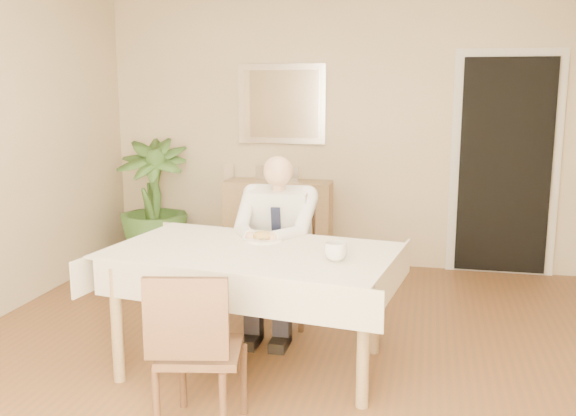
% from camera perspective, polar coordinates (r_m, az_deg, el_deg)
% --- Properties ---
extents(room, '(5.00, 5.02, 2.60)m').
position_cam_1_polar(room, '(3.74, -1.16, 4.28)').
color(room, brown).
rests_on(room, ground).
extents(doorway, '(0.96, 0.07, 2.10)m').
position_cam_1_polar(doorway, '(6.16, 18.70, 3.50)').
color(doorway, silver).
rests_on(doorway, ground).
extents(mirror, '(0.86, 0.04, 0.76)m').
position_cam_1_polar(mirror, '(6.25, -0.59, 9.23)').
color(mirror, silver).
rests_on(mirror, room).
extents(dining_table, '(1.86, 1.26, 0.75)m').
position_cam_1_polar(dining_table, '(3.91, -3.21, -4.90)').
color(dining_table, tan).
rests_on(dining_table, ground).
extents(chair_far, '(0.45, 0.45, 0.90)m').
position_cam_1_polar(chair_far, '(4.78, -0.34, -3.97)').
color(chair_far, '#3D2616').
rests_on(chair_far, ground).
extents(chair_near, '(0.47, 0.48, 0.85)m').
position_cam_1_polar(chair_near, '(3.25, -8.27, -11.96)').
color(chair_near, '#3D2616').
rests_on(chair_near, ground).
extents(seated_man, '(0.48, 0.72, 1.24)m').
position_cam_1_polar(seated_man, '(4.46, -1.16, -2.59)').
color(seated_man, white).
rests_on(seated_man, ground).
extents(plate, '(0.26, 0.26, 0.02)m').
position_cam_1_polar(plate, '(4.11, -2.20, -2.76)').
color(plate, white).
rests_on(plate, dining_table).
extents(food, '(0.14, 0.14, 0.06)m').
position_cam_1_polar(food, '(4.11, -2.21, -2.47)').
color(food, olive).
rests_on(food, dining_table).
extents(knife, '(0.01, 0.13, 0.01)m').
position_cam_1_polar(knife, '(4.04, -1.87, -2.76)').
color(knife, silver).
rests_on(knife, dining_table).
extents(fork, '(0.01, 0.13, 0.01)m').
position_cam_1_polar(fork, '(4.06, -2.97, -2.70)').
color(fork, silver).
rests_on(fork, dining_table).
extents(coffee_mug, '(0.17, 0.17, 0.10)m').
position_cam_1_polar(coffee_mug, '(3.64, 4.28, -3.88)').
color(coffee_mug, white).
rests_on(coffee_mug, dining_table).
extents(sideboard, '(1.04, 0.38, 0.82)m').
position_cam_1_polar(sideboard, '(6.24, -0.88, -1.32)').
color(sideboard, tan).
rests_on(sideboard, ground).
extents(photo_frame_left, '(0.10, 0.02, 0.14)m').
position_cam_1_polar(photo_frame_left, '(6.35, -5.27, 3.26)').
color(photo_frame_left, silver).
rests_on(photo_frame_left, sideboard).
extents(photo_frame_center, '(0.10, 0.02, 0.14)m').
position_cam_1_polar(photo_frame_center, '(6.21, -2.44, 3.12)').
color(photo_frame_center, silver).
rests_on(photo_frame_center, sideboard).
extents(photo_frame_right, '(0.10, 0.02, 0.14)m').
position_cam_1_polar(photo_frame_right, '(6.12, 0.46, 3.02)').
color(photo_frame_right, silver).
rests_on(photo_frame_right, sideboard).
extents(potted_palm, '(0.81, 0.81, 1.22)m').
position_cam_1_polar(potted_palm, '(6.38, -11.90, 0.51)').
color(potted_palm, '#315620').
rests_on(potted_palm, ground).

